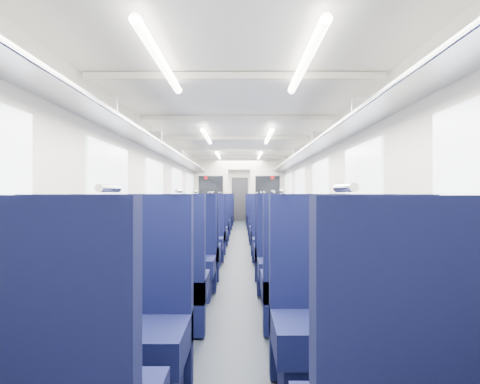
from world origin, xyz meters
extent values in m
cube|color=black|center=(0.00, 0.00, 0.00)|extent=(2.80, 18.00, 0.01)
cube|color=white|center=(0.00, 0.00, 2.35)|extent=(2.80, 18.00, 0.01)
cube|color=beige|center=(-1.40, 0.00, 1.18)|extent=(0.02, 18.00, 2.35)
cube|color=black|center=(-1.39, 0.00, 0.35)|extent=(0.03, 17.90, 0.70)
cube|color=beige|center=(1.40, 0.00, 1.18)|extent=(0.02, 18.00, 2.35)
cube|color=black|center=(1.39, 0.00, 0.35)|extent=(0.03, 17.90, 0.70)
cube|color=beige|center=(0.00, 9.00, 1.18)|extent=(2.80, 0.02, 2.35)
cube|color=#B2B5BA|center=(-1.22, 0.00, 1.97)|extent=(0.34, 17.40, 0.04)
cylinder|color=silver|center=(-1.04, 0.00, 1.95)|extent=(0.02, 17.40, 0.02)
cube|color=#B2B5BA|center=(-1.22, -6.00, 2.05)|extent=(0.34, 0.03, 0.14)
cube|color=#B2B5BA|center=(-1.22, -4.00, 2.05)|extent=(0.34, 0.03, 0.14)
cube|color=#B2B5BA|center=(-1.22, -2.00, 2.05)|extent=(0.34, 0.03, 0.14)
cube|color=#B2B5BA|center=(-1.22, 0.00, 2.05)|extent=(0.34, 0.03, 0.14)
cube|color=#B2B5BA|center=(-1.22, 2.00, 2.05)|extent=(0.34, 0.03, 0.14)
cube|color=#B2B5BA|center=(-1.22, 4.00, 2.05)|extent=(0.34, 0.03, 0.14)
cube|color=#B2B5BA|center=(-1.22, 6.00, 2.05)|extent=(0.34, 0.03, 0.14)
cube|color=#B2B5BA|center=(-1.22, 8.00, 2.05)|extent=(0.34, 0.03, 0.14)
cube|color=#B2B5BA|center=(1.22, 0.00, 1.97)|extent=(0.34, 17.40, 0.04)
cylinder|color=silver|center=(1.04, 0.00, 1.95)|extent=(0.02, 17.40, 0.02)
cube|color=#B2B5BA|center=(1.22, -6.00, 2.05)|extent=(0.34, 0.03, 0.14)
cube|color=#B2B5BA|center=(1.22, -4.00, 2.05)|extent=(0.34, 0.03, 0.14)
cube|color=#B2B5BA|center=(1.22, -2.00, 2.05)|extent=(0.34, 0.03, 0.14)
cube|color=#B2B5BA|center=(1.22, 0.00, 2.05)|extent=(0.34, 0.03, 0.14)
cube|color=#B2B5BA|center=(1.22, 2.00, 2.05)|extent=(0.34, 0.03, 0.14)
cube|color=#B2B5BA|center=(1.22, 4.00, 2.05)|extent=(0.34, 0.03, 0.14)
cube|color=#B2B5BA|center=(1.22, 6.00, 2.05)|extent=(0.34, 0.03, 0.14)
cube|color=#B2B5BA|center=(1.22, 8.00, 2.05)|extent=(0.34, 0.03, 0.14)
cube|color=white|center=(-1.38, -5.20, 1.42)|extent=(0.02, 1.30, 0.75)
cube|color=white|center=(-1.38, -2.90, 1.42)|extent=(0.02, 1.30, 0.75)
cube|color=white|center=(-1.38, -0.60, 1.42)|extent=(0.02, 1.30, 0.75)
cube|color=white|center=(-1.38, 1.70, 1.42)|extent=(0.02, 1.30, 0.75)
cube|color=white|center=(-1.38, 4.50, 1.42)|extent=(0.02, 1.30, 0.75)
cube|color=white|center=(-1.38, 6.80, 1.42)|extent=(0.02, 1.30, 0.75)
cube|color=white|center=(1.38, -5.20, 1.42)|extent=(0.02, 1.30, 0.75)
cube|color=white|center=(1.38, -2.90, 1.42)|extent=(0.02, 1.30, 0.75)
cube|color=white|center=(1.38, -0.60, 1.42)|extent=(0.02, 1.30, 0.75)
cube|color=white|center=(1.38, 1.70, 1.42)|extent=(0.02, 1.30, 0.75)
cube|color=white|center=(1.38, 4.50, 1.42)|extent=(0.02, 1.30, 0.75)
cube|color=white|center=(1.38, 6.80, 1.42)|extent=(0.02, 1.30, 0.75)
cube|color=silver|center=(0.00, -6.00, 2.31)|extent=(2.70, 0.06, 0.06)
cube|color=silver|center=(0.00, -4.00, 2.31)|extent=(2.70, 0.06, 0.06)
cube|color=silver|center=(0.00, -2.00, 2.31)|extent=(2.70, 0.06, 0.06)
cube|color=silver|center=(0.00, 0.00, 2.31)|extent=(2.70, 0.06, 0.06)
cube|color=silver|center=(0.00, 2.00, 2.31)|extent=(2.70, 0.06, 0.06)
cube|color=silver|center=(0.00, 4.00, 2.31)|extent=(2.70, 0.06, 0.06)
cube|color=silver|center=(0.00, 6.00, 2.31)|extent=(2.70, 0.06, 0.06)
cube|color=silver|center=(0.00, 8.00, 2.31)|extent=(2.70, 0.06, 0.06)
cylinder|color=white|center=(-0.55, -6.50, 2.26)|extent=(0.07, 1.60, 0.07)
cylinder|color=white|center=(-0.55, -2.50, 2.26)|extent=(0.07, 1.60, 0.07)
cylinder|color=white|center=(-0.55, 1.00, 2.26)|extent=(0.07, 1.60, 0.07)
cylinder|color=white|center=(-0.55, 5.50, 2.26)|extent=(0.07, 1.60, 0.07)
cylinder|color=white|center=(0.55, -6.50, 2.26)|extent=(0.07, 1.60, 0.07)
cylinder|color=white|center=(0.55, -2.50, 2.26)|extent=(0.07, 1.60, 0.07)
cylinder|color=white|center=(0.55, 1.00, 2.26)|extent=(0.07, 1.60, 0.07)
cylinder|color=white|center=(0.55, 5.50, 2.26)|extent=(0.07, 1.60, 0.07)
cube|color=black|center=(0.00, 8.94, 1.00)|extent=(0.75, 0.06, 2.00)
cube|color=silver|center=(-0.88, 2.80, 1.18)|extent=(1.05, 0.08, 2.35)
cube|color=black|center=(-0.87, 2.75, 1.40)|extent=(0.76, 0.02, 0.80)
cylinder|color=#B50C0C|center=(-1.02, 2.74, 1.75)|extent=(0.12, 0.01, 0.12)
cube|color=silver|center=(0.88, 2.80, 1.18)|extent=(1.05, 0.08, 2.35)
cube|color=black|center=(0.87, 2.75, 1.40)|extent=(0.76, 0.02, 0.80)
cylinder|color=#B50C0C|center=(1.02, 2.74, 1.75)|extent=(0.12, 0.01, 0.12)
cube|color=silver|center=(0.00, 2.80, 2.17)|extent=(0.70, 0.08, 0.35)
cylinder|color=silver|center=(-0.34, -8.37, 1.27)|extent=(0.02, 0.18, 0.02)
cylinder|color=silver|center=(0.34, -8.51, 1.27)|extent=(0.02, 0.18, 0.02)
cube|color=#0B0F35|center=(-0.83, -7.26, 0.40)|extent=(1.15, 0.60, 0.20)
cube|color=black|center=(-0.83, -7.26, 0.15)|extent=(1.06, 0.48, 0.30)
cube|color=#0B0F35|center=(-0.83, -7.01, 0.64)|extent=(1.15, 0.11, 1.23)
cylinder|color=silver|center=(-0.34, -7.01, 1.27)|extent=(0.02, 0.18, 0.02)
cube|color=#0B0F35|center=(0.83, -7.14, 0.40)|extent=(1.15, 0.60, 0.20)
cube|color=black|center=(0.83, -7.14, 0.15)|extent=(1.06, 0.48, 0.30)
cube|color=#0B0F35|center=(0.83, -6.89, 0.64)|extent=(1.15, 0.11, 1.23)
cylinder|color=silver|center=(0.34, -6.89, 1.27)|extent=(0.02, 0.18, 0.02)
cube|color=#0B0F35|center=(-0.83, -5.87, 0.40)|extent=(1.15, 0.60, 0.20)
cube|color=black|center=(-0.83, -5.87, 0.15)|extent=(1.06, 0.48, 0.30)
cube|color=#0B0F35|center=(-0.83, -6.11, 0.64)|extent=(1.15, 0.11, 1.23)
cylinder|color=silver|center=(-0.34, -6.11, 1.27)|extent=(0.02, 0.18, 0.02)
cube|color=#0B0F35|center=(0.83, -5.84, 0.40)|extent=(1.15, 0.60, 0.20)
cube|color=black|center=(0.83, -5.84, 0.15)|extent=(1.06, 0.48, 0.30)
cube|color=#0B0F35|center=(0.83, -6.09, 0.64)|extent=(1.15, 0.11, 1.23)
cylinder|color=silver|center=(0.34, -6.09, 1.27)|extent=(0.02, 0.18, 0.02)
cube|color=#0B0F35|center=(-0.83, -4.79, 0.40)|extent=(1.15, 0.60, 0.20)
cube|color=black|center=(-0.83, -4.79, 0.15)|extent=(1.06, 0.48, 0.30)
cube|color=#0B0F35|center=(-0.83, -4.55, 0.64)|extent=(1.15, 0.11, 1.23)
cylinder|color=silver|center=(-0.34, -4.55, 1.27)|extent=(0.02, 0.18, 0.02)
cube|color=#0B0F35|center=(0.83, -4.97, 0.40)|extent=(1.15, 0.60, 0.20)
cube|color=black|center=(0.83, -4.97, 0.15)|extent=(1.06, 0.48, 0.30)
cube|color=#0B0F35|center=(0.83, -4.73, 0.64)|extent=(1.15, 0.11, 1.23)
cylinder|color=silver|center=(0.34, -4.73, 1.27)|extent=(0.02, 0.18, 0.02)
cube|color=#0B0F35|center=(-0.83, -3.70, 0.40)|extent=(1.15, 0.60, 0.20)
cube|color=black|center=(-0.83, -3.70, 0.15)|extent=(1.06, 0.48, 0.30)
cube|color=#0B0F35|center=(-0.83, -3.95, 0.64)|extent=(1.15, 0.11, 1.23)
cylinder|color=silver|center=(-0.34, -3.95, 1.27)|extent=(0.02, 0.18, 0.02)
cube|color=#0B0F35|center=(0.83, -3.71, 0.40)|extent=(1.15, 0.60, 0.20)
cube|color=black|center=(0.83, -3.71, 0.15)|extent=(1.06, 0.48, 0.30)
cube|color=#0B0F35|center=(0.83, -3.95, 0.64)|extent=(1.15, 0.11, 1.23)
cylinder|color=silver|center=(0.34, -3.95, 1.27)|extent=(0.02, 0.18, 0.02)
cube|color=#0B0F35|center=(-0.83, -2.63, 0.40)|extent=(1.15, 0.60, 0.20)
cube|color=black|center=(-0.83, -2.63, 0.15)|extent=(1.06, 0.48, 0.30)
cube|color=#0B0F35|center=(-0.83, -2.38, 0.64)|extent=(1.15, 0.11, 1.23)
cylinder|color=silver|center=(-0.34, -2.38, 1.27)|extent=(0.02, 0.18, 0.02)
cube|color=#0B0F35|center=(0.83, -2.70, 0.40)|extent=(1.15, 0.60, 0.20)
cube|color=black|center=(0.83, -2.70, 0.15)|extent=(1.06, 0.48, 0.30)
cube|color=#0B0F35|center=(0.83, -2.45, 0.64)|extent=(1.15, 0.11, 1.23)
cylinder|color=silver|center=(0.34, -2.45, 1.27)|extent=(0.02, 0.18, 0.02)
cube|color=#0B0F35|center=(-0.83, -1.27, 0.40)|extent=(1.15, 0.60, 0.20)
cube|color=black|center=(-0.83, -1.27, 0.15)|extent=(1.06, 0.48, 0.30)
cube|color=#0B0F35|center=(-0.83, -1.51, 0.64)|extent=(1.15, 0.11, 1.23)
cylinder|color=silver|center=(-0.34, -1.51, 1.27)|extent=(0.02, 0.18, 0.02)
cube|color=#0B0F35|center=(0.83, -1.35, 0.40)|extent=(1.15, 0.60, 0.20)
cube|color=black|center=(0.83, -1.35, 0.15)|extent=(1.06, 0.48, 0.30)
cube|color=#0B0F35|center=(0.83, -1.59, 0.64)|extent=(1.15, 0.11, 1.23)
cylinder|color=silver|center=(0.34, -1.59, 1.27)|extent=(0.02, 0.18, 0.02)
cube|color=#0B0F35|center=(-0.83, -0.41, 0.40)|extent=(1.15, 0.60, 0.20)
cube|color=black|center=(-0.83, -0.41, 0.15)|extent=(1.06, 0.48, 0.30)
cube|color=#0B0F35|center=(-0.83, -0.16, 0.64)|extent=(1.15, 0.11, 1.23)
cylinder|color=silver|center=(-0.34, -0.16, 1.27)|extent=(0.02, 0.18, 0.02)
cube|color=#0B0F35|center=(0.83, -0.26, 0.40)|extent=(1.15, 0.60, 0.20)
cube|color=black|center=(0.83, -0.26, 0.15)|extent=(1.06, 0.48, 0.30)
cube|color=#0B0F35|center=(0.83, -0.02, 0.64)|extent=(1.15, 0.11, 1.23)
cylinder|color=silver|center=(0.34, -0.02, 1.27)|extent=(0.02, 0.18, 0.02)
cube|color=#0B0F35|center=(-0.83, 1.09, 0.40)|extent=(1.15, 0.60, 0.20)
cube|color=black|center=(-0.83, 1.09, 0.15)|extent=(1.06, 0.48, 0.30)
cube|color=#0B0F35|center=(-0.83, 0.84, 0.64)|extent=(1.15, 0.11, 1.23)
cylinder|color=silver|center=(-0.34, 0.84, 1.27)|extent=(0.02, 0.18, 0.02)
cube|color=#0B0F35|center=(0.83, 1.09, 0.40)|extent=(1.15, 0.60, 0.20)
cube|color=black|center=(0.83, 1.09, 0.15)|extent=(1.06, 0.48, 0.30)
cube|color=#0B0F35|center=(0.83, 0.84, 0.64)|extent=(1.15, 0.11, 1.23)
cylinder|color=silver|center=(0.34, 0.84, 1.27)|extent=(0.02, 0.18, 0.02)
cube|color=#0B0F35|center=(-0.83, 2.06, 0.40)|extent=(1.15, 0.60, 0.20)
cube|color=black|center=(-0.83, 2.06, 0.15)|extent=(1.06, 0.48, 0.30)
cube|color=#0B0F35|center=(-0.83, 2.31, 0.64)|extent=(1.15, 0.11, 1.23)
cylinder|color=silver|center=(-0.34, 2.31, 1.27)|extent=(0.02, 0.18, 0.02)
cube|color=#0B0F35|center=(0.83, 1.89, 0.40)|extent=(1.15, 0.60, 0.20)
cube|color=black|center=(0.83, 1.89, 0.15)|extent=(1.06, 0.48, 0.30)
cube|color=#0B0F35|center=(0.83, 2.14, 0.64)|extent=(1.15, 0.11, 1.23)
cylinder|color=silver|center=(0.34, 2.14, 1.27)|extent=(0.02, 0.18, 0.02)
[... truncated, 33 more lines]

